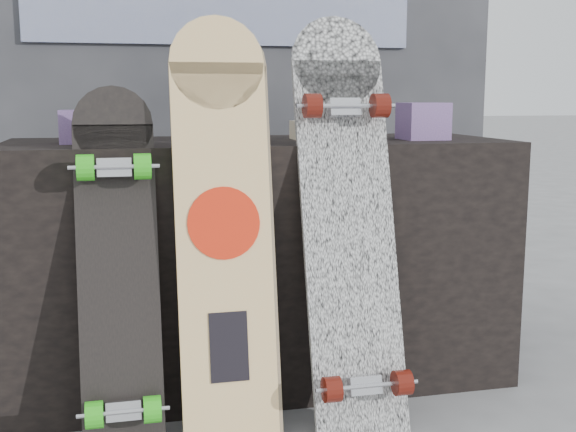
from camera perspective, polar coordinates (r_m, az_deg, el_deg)
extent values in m
cube|color=black|center=(2.41, -2.22, -3.52)|extent=(1.60, 0.60, 0.80)
cube|color=#313135|center=(3.19, -5.30, 12.27)|extent=(2.40, 0.20, 2.20)
cube|color=navy|center=(3.10, -5.06, 16.07)|extent=(1.60, 0.02, 0.30)
cube|color=#533976|center=(2.27, -15.31, 6.83)|extent=(0.18, 0.12, 0.10)
cube|color=#533976|center=(2.43, 10.62, 7.38)|extent=(0.14, 0.14, 0.12)
cube|color=#D1B78C|center=(2.42, 2.93, 6.81)|extent=(0.22, 0.10, 0.06)
cube|color=beige|center=(1.98, -5.03, -3.00)|extent=(0.26, 0.22, 1.03)
cylinder|color=beige|center=(2.03, -5.66, 11.95)|extent=(0.26, 0.07, 0.26)
cylinder|color=red|center=(1.97, -5.09, -0.56)|extent=(0.20, 0.04, 0.20)
cube|color=black|center=(1.99, -4.68, -10.27)|extent=(0.11, 0.04, 0.19)
cube|color=beige|center=(2.01, -4.58, -2.93)|extent=(0.25, 0.23, 1.03)
cylinder|color=beige|center=(2.07, -5.23, 11.70)|extent=(0.25, 0.07, 0.25)
cube|color=white|center=(2.07, 4.90, -2.28)|extent=(0.27, 0.32, 1.05)
cylinder|color=white|center=(2.17, 3.84, 12.11)|extent=(0.27, 0.09, 0.27)
cube|color=silver|center=(2.04, 6.10, -13.15)|extent=(0.09, 0.04, 0.06)
cylinder|color=#52130B|center=(1.99, 3.48, -13.52)|extent=(0.05, 0.07, 0.07)
cylinder|color=#52130B|center=(2.06, 9.00, -12.88)|extent=(0.05, 0.07, 0.07)
cube|color=silver|center=(2.09, 4.48, 8.54)|extent=(0.09, 0.04, 0.06)
cylinder|color=#52130B|center=(2.04, 1.93, 8.70)|extent=(0.05, 0.07, 0.07)
cylinder|color=#52130B|center=(2.11, 7.28, 8.65)|extent=(0.05, 0.07, 0.07)
cube|color=black|center=(2.00, -13.21, -5.53)|extent=(0.22, 0.22, 0.87)
cylinder|color=black|center=(2.04, -13.68, 7.00)|extent=(0.22, 0.06, 0.21)
cube|color=silver|center=(2.00, -12.87, -14.75)|extent=(0.09, 0.04, 0.06)
cylinder|color=green|center=(1.98, -15.05, -14.93)|extent=(0.04, 0.07, 0.07)
cylinder|color=green|center=(1.98, -10.68, -14.77)|extent=(0.05, 0.07, 0.07)
cube|color=silver|center=(1.98, -13.57, 3.71)|extent=(0.09, 0.04, 0.06)
cylinder|color=green|center=(1.96, -15.71, 3.70)|extent=(0.04, 0.07, 0.07)
cylinder|color=green|center=(1.96, -11.43, 3.86)|extent=(0.05, 0.07, 0.07)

